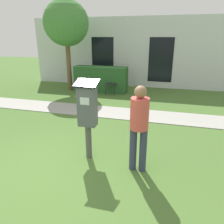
{
  "coord_description": "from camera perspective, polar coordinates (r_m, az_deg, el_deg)",
  "views": [
    {
      "loc": [
        1.95,
        -2.94,
        2.34
      ],
      "look_at": [
        0.97,
        0.63,
        1.05
      ],
      "focal_mm": 35.0,
      "sensor_mm": 36.0,
      "label": 1
    }
  ],
  "objects": [
    {
      "name": "outdoor_chair_middle",
      "position": [
        9.33,
        -0.06,
        8.01
      ],
      "size": [
        0.44,
        0.44,
        0.9
      ],
      "rotation": [
        0.0,
        0.0,
        -0.0
      ],
      "color": "#262628",
      "rests_on": "ground"
    },
    {
      "name": "sidewalk",
      "position": [
        7.1,
        -1.48,
        0.04
      ],
      "size": [
        12.0,
        1.1,
        0.02
      ],
      "color": "#A3A099",
      "rests_on": "ground"
    },
    {
      "name": "building_facade",
      "position": [
        10.81,
        5.07,
        15.18
      ],
      "size": [
        10.0,
        0.26,
        3.2
      ],
      "color": "silver",
      "rests_on": "ground"
    },
    {
      "name": "hedge_row",
      "position": [
        9.75,
        -2.94,
        8.59
      ],
      "size": [
        2.33,
        0.6,
        1.1
      ],
      "color": "#285628",
      "rests_on": "ground"
    },
    {
      "name": "person_standing",
      "position": [
        3.78,
        7.11,
        -2.83
      ],
      "size": [
        0.32,
        0.32,
        1.58
      ],
      "rotation": [
        0.0,
        0.0,
        0.58
      ],
      "color": "#333851",
      "rests_on": "ground"
    },
    {
      "name": "parking_meter",
      "position": [
        4.16,
        -6.45,
        0.58
      ],
      "size": [
        0.44,
        0.31,
        1.59
      ],
      "color": "#4C4C4C",
      "rests_on": "ground"
    },
    {
      "name": "ground_plane",
      "position": [
        4.23,
        -15.65,
        -15.16
      ],
      "size": [
        40.0,
        40.0,
        0.0
      ],
      "primitive_type": "plane",
      "color": "#476B2D"
    },
    {
      "name": "outdoor_chair_left",
      "position": [
        9.78,
        -5.21,
        8.45
      ],
      "size": [
        0.44,
        0.44,
        0.9
      ],
      "rotation": [
        0.0,
        0.0,
        -0.24
      ],
      "color": "#262628",
      "rests_on": "ground"
    },
    {
      "name": "tree",
      "position": [
        10.03,
        -11.88,
        21.7
      ],
      "size": [
        1.9,
        1.9,
        3.82
      ],
      "color": "brown",
      "rests_on": "ground"
    }
  ]
}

